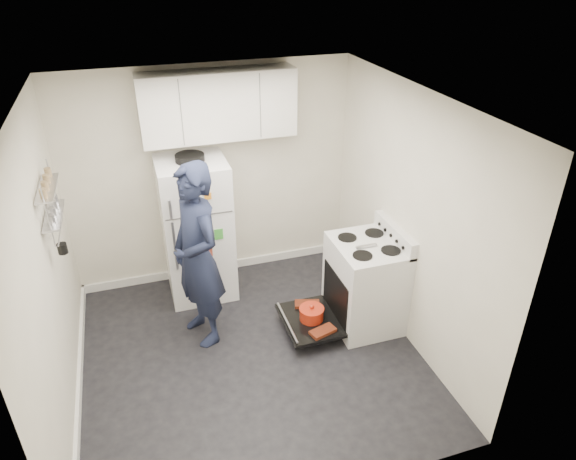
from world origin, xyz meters
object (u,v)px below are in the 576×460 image
object	(u,v)px
open_oven_door	(311,318)
person	(197,257)
refrigerator	(197,229)
electric_range	(364,285)

from	to	relation	value
open_oven_door	person	xyz separation A→B (m)	(-1.05, 0.30, 0.76)
open_oven_door	refrigerator	size ratio (longest dim) A/B	0.42
open_oven_door	refrigerator	distance (m)	1.58
refrigerator	person	xyz separation A→B (m)	(-0.11, -0.80, 0.14)
open_oven_door	refrigerator	world-z (taller)	refrigerator
electric_range	person	distance (m)	1.73
open_oven_door	electric_range	bearing A→B (deg)	0.10
electric_range	open_oven_door	bearing A→B (deg)	-179.90
electric_range	refrigerator	distance (m)	1.91
person	electric_range	bearing A→B (deg)	60.75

